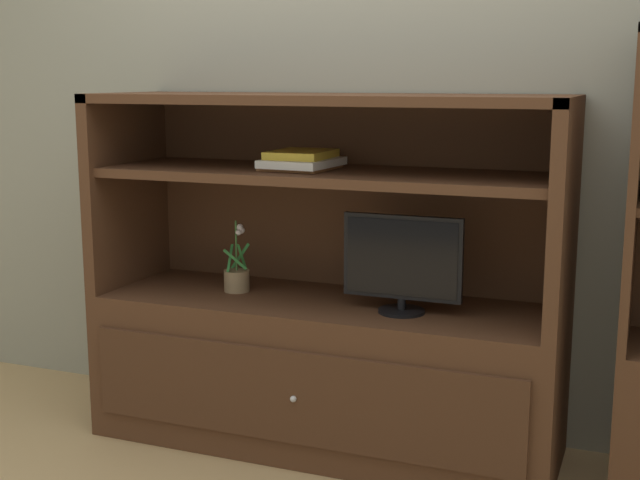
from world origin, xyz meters
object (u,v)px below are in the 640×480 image
object	(u,v)px
magazine_stack	(302,160)
tv_monitor	(402,262)
media_console	(325,335)
potted_plant	(237,277)

from	to	relation	value
magazine_stack	tv_monitor	bearing A→B (deg)	-8.25
media_console	tv_monitor	size ratio (longest dim) A/B	4.08
tv_monitor	magazine_stack	size ratio (longest dim) A/B	1.40
magazine_stack	media_console	bearing A→B (deg)	3.03
potted_plant	magazine_stack	world-z (taller)	magazine_stack
tv_monitor	magazine_stack	bearing A→B (deg)	171.75
potted_plant	magazine_stack	bearing A→B (deg)	-1.34
media_console	magazine_stack	bearing A→B (deg)	-176.97
tv_monitor	potted_plant	distance (m)	0.73
tv_monitor	potted_plant	world-z (taller)	tv_monitor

